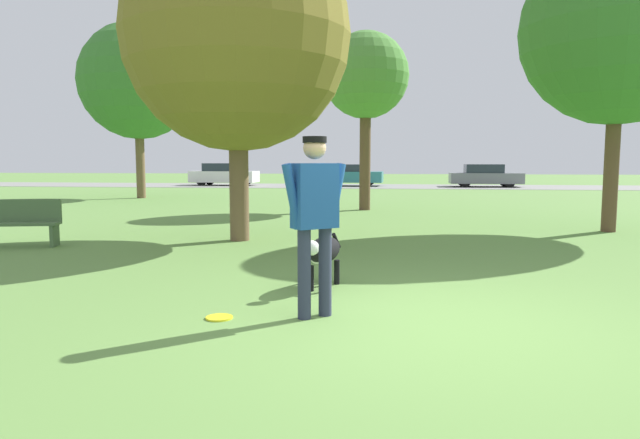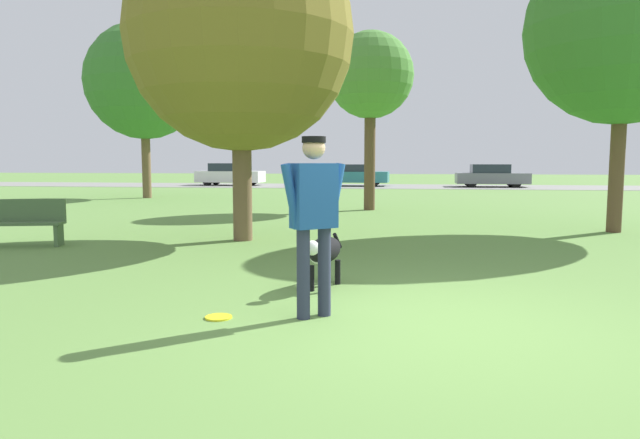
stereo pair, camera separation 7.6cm
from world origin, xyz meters
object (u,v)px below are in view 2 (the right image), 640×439
at_px(parked_car_grey, 491,176).
at_px(parked_car_white, 230,175).
at_px(parked_car_teal, 352,175).
at_px(person, 314,210).
at_px(tree_near_right, 624,28).
at_px(tree_near_left, 240,37).
at_px(tree_far_left, 144,82).
at_px(park_bench, 24,221).
at_px(tree_mid_center, 370,77).
at_px(frisbee, 219,317).
at_px(dog, 324,252).

bearing_deg(parked_car_grey, parked_car_white, -179.61).
relative_size(parked_car_white, parked_car_teal, 0.94).
distance_m(parked_car_white, parked_car_grey, 15.68).
relative_size(person, tree_near_right, 0.28).
xyz_separation_m(tree_near_left, tree_far_left, (-7.33, 11.61, 0.88)).
relative_size(tree_near_right, park_bench, 4.34).
bearing_deg(tree_mid_center, person, -89.39).
bearing_deg(tree_far_left, tree_near_right, -31.88).
bearing_deg(parked_car_teal, parked_car_white, -176.88).
xyz_separation_m(frisbee, tree_near_left, (-1.26, 5.37, 3.82)).
bearing_deg(parked_car_teal, parked_car_grey, 1.38).
distance_m(dog, parked_car_white, 29.11).
height_order(tree_far_left, parked_car_teal, tree_far_left).
bearing_deg(tree_near_right, parked_car_white, 125.31).
distance_m(person, tree_near_right, 9.80).
distance_m(frisbee, parked_car_teal, 29.07).
relative_size(tree_mid_center, parked_car_white, 1.32).
bearing_deg(tree_near_left, tree_far_left, 122.29).
height_order(parked_car_white, park_bench, parked_car_white).
distance_m(parked_car_white, parked_car_teal, 7.57).
xyz_separation_m(frisbee, parked_car_grey, (6.95, 28.89, 0.63)).
xyz_separation_m(person, frisbee, (-0.92, -0.18, -1.05)).
xyz_separation_m(dog, park_bench, (-5.82, 2.64, 0.01)).
distance_m(parked_car_teal, park_bench, 25.23).
relative_size(frisbee, tree_near_right, 0.04).
distance_m(person, tree_near_left, 6.27).
relative_size(person, tree_mid_center, 0.32).
bearing_deg(parked_car_teal, tree_far_left, -119.27).
bearing_deg(frisbee, tree_mid_center, 86.39).
bearing_deg(tree_far_left, parked_car_teal, 58.34).
bearing_deg(tree_near_left, parked_car_white, 107.58).
distance_m(tree_near_right, parked_car_grey, 21.52).
relative_size(tree_near_left, park_bench, 4.10).
bearing_deg(parked_car_teal, tree_near_right, -68.32).
bearing_deg(park_bench, tree_far_left, 91.60).
distance_m(dog, tree_mid_center, 11.64).
distance_m(person, park_bench, 7.10).
bearing_deg(parked_car_white, frisbee, -70.89).
relative_size(tree_mid_center, parked_car_grey, 1.33).
distance_m(frisbee, parked_car_grey, 29.73).
relative_size(parked_car_white, park_bench, 2.83).
bearing_deg(person, tree_near_right, 16.58).
xyz_separation_m(tree_near_left, tree_near_right, (7.58, 2.33, 0.46)).
xyz_separation_m(tree_far_left, tree_near_right, (14.91, -9.27, -0.42)).
height_order(person, tree_mid_center, tree_mid_center).
bearing_deg(dog, tree_near_left, -139.66).
height_order(tree_near_left, tree_far_left, tree_far_left).
relative_size(tree_near_left, parked_car_grey, 1.46).
xyz_separation_m(tree_far_left, parked_car_white, (-0.13, 11.97, -4.05)).
relative_size(tree_mid_center, tree_near_right, 0.86).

